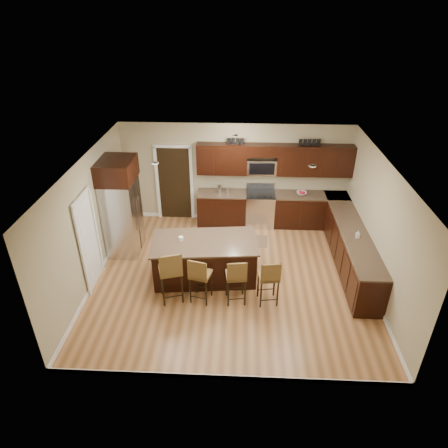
# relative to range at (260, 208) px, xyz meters

# --- Properties ---
(floor) EXTENTS (6.00, 6.00, 0.00)m
(floor) POSITION_rel_range_xyz_m (-0.68, -2.45, -0.47)
(floor) COLOR #A46F41
(floor) RESTS_ON ground
(ceiling) EXTENTS (6.00, 6.00, 0.00)m
(ceiling) POSITION_rel_range_xyz_m (-0.68, -2.45, 2.23)
(ceiling) COLOR silver
(ceiling) RESTS_ON wall_back
(wall_back) EXTENTS (6.00, 0.00, 6.00)m
(wall_back) POSITION_rel_range_xyz_m (-0.68, 0.30, 0.88)
(wall_back) COLOR tan
(wall_back) RESTS_ON floor
(wall_left) EXTENTS (0.00, 5.50, 5.50)m
(wall_left) POSITION_rel_range_xyz_m (-3.68, -2.45, 0.88)
(wall_left) COLOR tan
(wall_left) RESTS_ON floor
(wall_right) EXTENTS (0.00, 5.50, 5.50)m
(wall_right) POSITION_rel_range_xyz_m (2.32, -2.45, 0.88)
(wall_right) COLOR tan
(wall_right) RESTS_ON floor
(base_cabinets) EXTENTS (4.02, 3.96, 0.92)m
(base_cabinets) POSITION_rel_range_xyz_m (1.22, -1.01, -0.01)
(base_cabinets) COLOR black
(base_cabinets) RESTS_ON floor
(upper_cabinets) EXTENTS (4.00, 0.33, 0.80)m
(upper_cabinets) POSITION_rel_range_xyz_m (0.36, 0.13, 1.37)
(upper_cabinets) COLOR black
(upper_cabinets) RESTS_ON wall_back
(range) EXTENTS (0.76, 0.64, 1.11)m
(range) POSITION_rel_range_xyz_m (0.00, 0.00, 0.00)
(range) COLOR silver
(range) RESTS_ON floor
(microwave) EXTENTS (0.76, 0.31, 0.40)m
(microwave) POSITION_rel_range_xyz_m (0.00, 0.15, 1.15)
(microwave) COLOR silver
(microwave) RESTS_ON upper_cabinets
(doorway) EXTENTS (0.85, 0.03, 2.06)m
(doorway) POSITION_rel_range_xyz_m (-2.33, 0.28, 0.56)
(doorway) COLOR black
(doorway) RESTS_ON floor
(pantry_door) EXTENTS (0.03, 0.80, 2.04)m
(pantry_door) POSITION_rel_range_xyz_m (-3.66, -2.75, 0.55)
(pantry_door) COLOR white
(pantry_door) RESTS_ON floor
(letter_decor) EXTENTS (2.20, 0.03, 0.15)m
(letter_decor) POSITION_rel_range_xyz_m (0.22, 0.13, 1.82)
(letter_decor) COLOR black
(letter_decor) RESTS_ON upper_cabinets
(island) EXTENTS (2.36, 1.39, 0.92)m
(island) POSITION_rel_range_xyz_m (-1.28, -2.44, -0.04)
(island) COLOR black
(island) RESTS_ON floor
(stool_left) EXTENTS (0.56, 0.56, 1.20)m
(stool_left) POSITION_rel_range_xyz_m (-1.87, -3.28, 0.27)
(stool_left) COLOR brown
(stool_left) RESTS_ON floor
(stool_mid) EXTENTS (0.48, 0.48, 1.06)m
(stool_mid) POSITION_rel_range_xyz_m (-1.30, -3.28, 0.19)
(stool_mid) COLOR brown
(stool_mid) RESTS_ON floor
(stool_right) EXTENTS (0.44, 0.44, 1.05)m
(stool_right) POSITION_rel_range_xyz_m (-0.57, -3.28, 0.18)
(stool_right) COLOR brown
(stool_right) RESTS_ON floor
(refrigerator) EXTENTS (0.79, 0.99, 2.35)m
(refrigerator) POSITION_rel_range_xyz_m (-3.30, -1.45, 0.73)
(refrigerator) COLOR silver
(refrigerator) RESTS_ON floor
(floor_mat) EXTENTS (0.86, 0.60, 0.01)m
(floor_mat) POSITION_rel_range_xyz_m (-0.24, -0.90, -0.47)
(floor_mat) COLOR brown
(floor_mat) RESTS_ON floor
(fruit_bowl) EXTENTS (0.29, 0.29, 0.07)m
(fruit_bowl) POSITION_rel_range_xyz_m (1.07, -0.00, 0.48)
(fruit_bowl) COLOR silver
(fruit_bowl) RESTS_ON base_cabinets
(soap_bottle) EXTENTS (0.09, 0.09, 0.17)m
(soap_bottle) POSITION_rel_range_xyz_m (2.02, -2.13, 0.53)
(soap_bottle) COLOR #B2B2B2
(soap_bottle) RESTS_ON base_cabinets
(canister_tall) EXTENTS (0.12, 0.12, 0.22)m
(canister_tall) POSITION_rel_range_xyz_m (-1.09, -0.00, 0.56)
(canister_tall) COLOR silver
(canister_tall) RESTS_ON base_cabinets
(canister_short) EXTENTS (0.11, 0.11, 0.15)m
(canister_short) POSITION_rel_range_xyz_m (-0.87, -0.00, 0.52)
(canister_short) COLOR silver
(canister_short) RESTS_ON base_cabinets
(island_jar) EXTENTS (0.10, 0.10, 0.10)m
(island_jar) POSITION_rel_range_xyz_m (-1.78, -2.44, 0.50)
(island_jar) COLOR white
(island_jar) RESTS_ON island
(stool_extra) EXTENTS (0.44, 0.44, 1.05)m
(stool_extra) POSITION_rel_range_xyz_m (0.08, -3.28, 0.18)
(stool_extra) COLOR brown
(stool_extra) RESTS_ON floor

